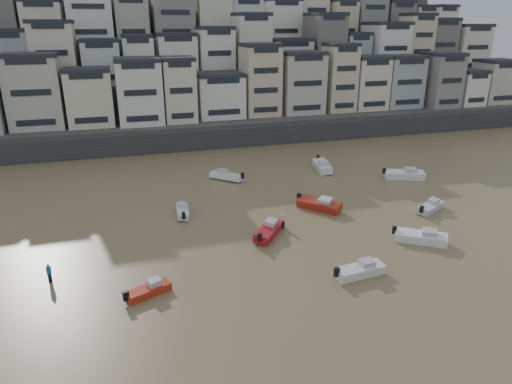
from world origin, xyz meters
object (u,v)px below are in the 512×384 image
object	(u,v)px
boat_e	(319,203)
boat_f	(182,210)
boat_d	(431,206)
boat_b	(421,236)
boat_h	(227,175)
boat_g	(404,173)
boat_i	(322,165)
boat_c	(268,229)
person_blue	(49,273)
person_pink	(283,220)
boat_a	(360,269)
boat_j	(148,289)

from	to	relation	value
boat_e	boat_f	distance (m)	16.32
boat_d	boat_e	world-z (taller)	boat_e
boat_b	boat_d	world-z (taller)	boat_b
boat_h	boat_g	bearing A→B (deg)	-151.66
boat_e	boat_i	size ratio (longest dim) A/B	0.93
boat_c	boat_h	bearing A→B (deg)	37.65
boat_e	boat_f	world-z (taller)	boat_e
boat_b	person_blue	bearing A→B (deg)	-149.19
boat_g	person_pink	bearing A→B (deg)	-132.70
boat_d	boat_i	bearing A→B (deg)	79.09
boat_a	boat_j	world-z (taller)	boat_a
boat_a	boat_g	distance (m)	29.76
boat_j	boat_i	bearing A→B (deg)	21.35
boat_h	boat_i	world-z (taller)	boat_i
boat_g	boat_h	bearing A→B (deg)	-174.26
boat_h	boat_a	bearing A→B (deg)	144.06
boat_a	boat_f	distance (m)	22.50
boat_j	person_pink	distance (m)	17.82
boat_i	person_blue	world-z (taller)	person_blue
boat_i	person_pink	world-z (taller)	person_pink
person_pink	boat_g	bearing A→B (deg)	25.69
boat_i	boat_j	xyz separation A→B (m)	(-28.21, -27.43, -0.30)
boat_a	boat_b	world-z (taller)	boat_b
boat_d	boat_j	world-z (taller)	boat_d
boat_g	person_pink	world-z (taller)	person_pink
boat_a	boat_i	xyz separation A→B (m)	(9.97, 29.73, 0.17)
boat_d	person_blue	size ratio (longest dim) A/B	2.80
boat_i	boat_a	bearing A→B (deg)	-7.69
boat_e	boat_h	world-z (taller)	boat_e
boat_g	boat_d	bearing A→B (deg)	-87.81
boat_c	boat_i	size ratio (longest dim) A/B	0.86
boat_f	person_blue	bearing A→B (deg)	135.49
boat_i	person_pink	xyz separation A→B (m)	(-12.98, -18.17, 0.01)
boat_b	boat_g	world-z (taller)	boat_g
boat_i	person_pink	distance (m)	22.33
boat_f	boat_j	world-z (taller)	boat_f
person_blue	boat_a	bearing A→B (deg)	-14.54
boat_j	boat_c	bearing A→B (deg)	8.04
boat_a	boat_e	xyz separation A→B (m)	(2.92, 15.24, 0.10)
boat_g	boat_i	xyz separation A→B (m)	(-9.60, 7.30, 0.03)
boat_e	person_blue	world-z (taller)	person_blue
boat_g	boat_j	bearing A→B (deg)	-130.37
boat_c	person_blue	xyz separation A→B (m)	(-21.04, -3.27, 0.13)
boat_j	person_blue	size ratio (longest dim) A/B	2.37
boat_e	boat_i	xyz separation A→B (m)	(7.05, 14.49, 0.06)
boat_b	boat_g	size ratio (longest dim) A/B	0.91
boat_d	boat_h	world-z (taller)	boat_h
boat_a	boat_j	size ratio (longest dim) A/B	1.24
boat_f	person_blue	size ratio (longest dim) A/B	2.51
boat_f	boat_i	world-z (taller)	boat_i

